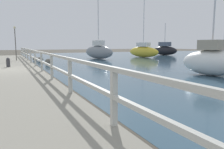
% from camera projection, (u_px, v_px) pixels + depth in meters
% --- Properties ---
extents(ground_plane, '(120.00, 120.00, 0.00)m').
position_uv_depth(ground_plane, '(7.00, 74.00, 12.39)').
color(ground_plane, '#4C473D').
extents(dock_walkway, '(3.61, 36.00, 0.26)m').
position_uv_depth(dock_walkway, '(7.00, 72.00, 12.37)').
color(dock_walkway, gray).
rests_on(dock_walkway, ground).
extents(railing, '(0.10, 32.50, 1.04)m').
position_uv_depth(railing, '(38.00, 56.00, 12.99)').
color(railing, beige).
rests_on(railing, dock_walkway).
extents(boulder_mid_strip, '(0.53, 0.48, 0.40)m').
position_uv_depth(boulder_mid_strip, '(35.00, 59.00, 22.91)').
color(boulder_mid_strip, gray).
rests_on(boulder_mid_strip, ground).
extents(boulder_downstream, '(0.66, 0.59, 0.49)m').
position_uv_depth(boulder_downstream, '(49.00, 62.00, 18.29)').
color(boulder_downstream, '#666056').
rests_on(boulder_downstream, ground).
extents(boulder_near_dock, '(0.58, 0.52, 0.43)m').
position_uv_depth(boulder_near_dock, '(40.00, 59.00, 21.69)').
color(boulder_near_dock, '#666056').
rests_on(boulder_near_dock, ground).
extents(mooring_bollard, '(0.23, 0.23, 0.59)m').
position_uv_depth(mooring_bollard, '(8.00, 62.00, 13.85)').
color(mooring_bollard, '#333338').
rests_on(mooring_bollard, dock_walkway).
extents(dock_lamp, '(0.21, 0.21, 3.01)m').
position_uv_depth(dock_lamp, '(15.00, 38.00, 19.20)').
color(dock_lamp, '#514C47').
rests_on(dock_lamp, dock_walkway).
extents(sailboat_teal, '(1.64, 5.91, 5.48)m').
position_uv_depth(sailboat_teal, '(223.00, 56.00, 20.42)').
color(sailboat_teal, '#1E707A').
rests_on(sailboat_teal, water_surface).
extents(sailboat_white, '(2.14, 3.60, 5.61)m').
position_uv_depth(sailboat_white, '(211.00, 61.00, 11.80)').
color(sailboat_white, white).
rests_on(sailboat_white, water_surface).
extents(sailboat_yellow, '(1.91, 5.55, 7.65)m').
position_uv_depth(sailboat_yellow, '(143.00, 51.00, 28.82)').
color(sailboat_yellow, gold).
rests_on(sailboat_yellow, water_surface).
extents(sailboat_black, '(1.99, 4.98, 4.99)m').
position_uv_depth(sailboat_black, '(165.00, 50.00, 34.68)').
color(sailboat_black, black).
rests_on(sailboat_black, water_surface).
extents(sailboat_gray, '(2.19, 5.42, 7.56)m').
position_uv_depth(sailboat_gray, '(98.00, 51.00, 25.76)').
color(sailboat_gray, gray).
rests_on(sailboat_gray, water_surface).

